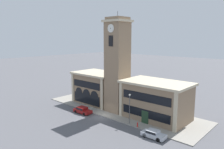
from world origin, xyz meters
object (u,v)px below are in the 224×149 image
(parked_car_mid, at_px, (153,134))
(fire_hydrant, at_px, (137,125))
(parked_car_near, at_px, (82,110))
(street_lamp, at_px, (130,104))

(parked_car_mid, relative_size, fire_hydrant, 4.72)
(parked_car_mid, bearing_deg, parked_car_near, 177.11)
(parked_car_near, distance_m, fire_hydrant, 13.65)
(fire_hydrant, bearing_deg, street_lamp, 172.53)
(parked_car_near, relative_size, parked_car_mid, 1.06)
(parked_car_mid, distance_m, fire_hydrant, 4.67)
(parked_car_near, bearing_deg, parked_car_mid, -2.89)
(parked_car_mid, xyz_separation_m, street_lamp, (-6.47, 1.92, 3.25))
(parked_car_near, xyz_separation_m, fire_hydrant, (13.55, 1.65, -0.14))
(parked_car_near, bearing_deg, street_lamp, 6.64)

